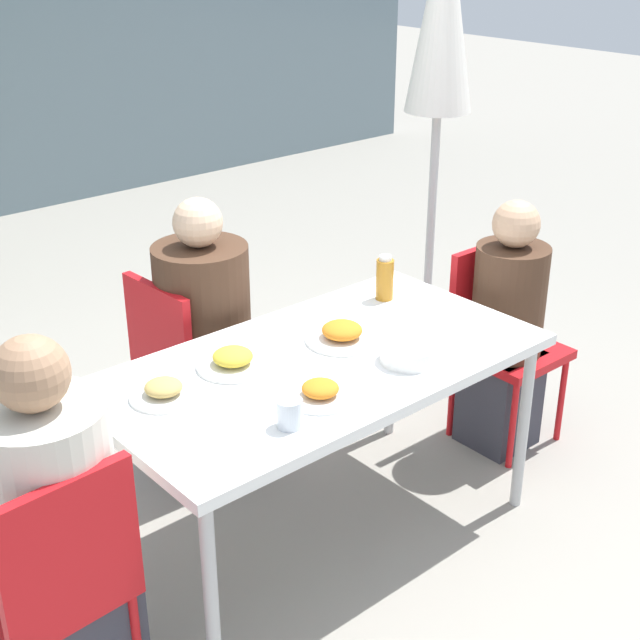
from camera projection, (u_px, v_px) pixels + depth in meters
ground_plane at (320, 536)px, 3.40m from camera, size 24.00×24.00×0.00m
dining_table at (320, 374)px, 3.10m from camera, size 1.58×0.84×0.76m
chair_left at (57, 577)px, 2.44m from camera, size 0.42×0.42×0.87m
person_left at (56, 541)px, 2.51m from camera, size 0.37×0.37×1.20m
chair_right at (498, 329)px, 3.88m from camera, size 0.40×0.40×0.87m
person_right at (506, 334)px, 3.79m from camera, size 0.31×0.31×1.12m
chair_far at (183, 361)px, 3.61m from camera, size 0.42×0.42×0.87m
person_far at (205, 349)px, 3.61m from camera, size 0.38×0.38×1.19m
closed_umbrella at (441, 34)px, 4.14m from camera, size 0.36×0.36×2.26m
plate_0 at (342, 334)px, 3.20m from camera, size 0.27×0.27×0.07m
plate_1 at (233, 360)px, 3.02m from camera, size 0.25×0.25×0.07m
plate_2 at (320, 393)px, 2.82m from camera, size 0.22×0.22×0.06m
plate_3 at (164, 391)px, 2.83m from camera, size 0.22×0.22×0.06m
bottle at (385, 278)px, 3.52m from camera, size 0.07×0.07×0.18m
drinking_cup at (289, 413)px, 2.66m from camera, size 0.08×0.08×0.09m
salad_bowl at (408, 354)px, 3.05m from camera, size 0.19×0.19×0.06m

